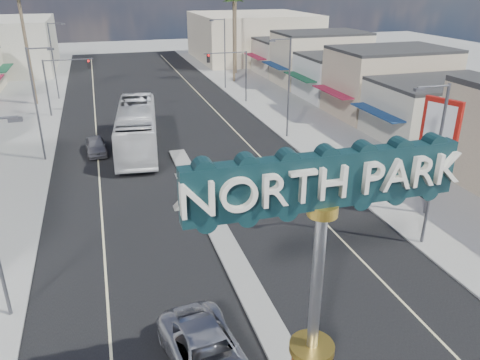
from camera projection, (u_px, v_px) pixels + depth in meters
ground at (175, 148)px, 41.01m from camera, size 160.00×160.00×0.00m
road at (175, 148)px, 41.01m from camera, size 20.00×120.00×0.01m
median_island at (221, 235)px, 26.92m from camera, size 1.30×30.00×0.16m
sidewalk_left at (0, 164)px, 37.26m from camera, size 8.00×120.00×0.12m
sidewalk_right at (320, 133)px, 44.72m from camera, size 8.00×120.00×0.12m
storefront_row_right at (349, 73)px, 57.64m from camera, size 12.00×42.00×6.00m
backdrop_far_right at (252, 37)px, 84.82m from camera, size 20.00×20.00×8.00m
gateway_sign at (319, 259)px, 14.04m from camera, size 8.20×1.50×9.15m
traffic_signal_left at (63, 76)px, 49.17m from camera, size 5.09×0.45×6.00m
traffic_signal_right at (231, 67)px, 54.06m from camera, size 5.09×0.45×6.00m
streetlight_l_mid at (37, 99)px, 36.23m from camera, size 2.03×0.22×9.00m
streetlight_l_far at (54, 57)px, 55.56m from camera, size 2.03×0.22×9.00m
streetlight_r_near at (433, 159)px, 24.21m from camera, size 2.03×0.22×9.00m
streetlight_r_mid at (287, 83)px, 41.78m from camera, size 2.03×0.22×9.00m
streetlight_r_far at (224, 50)px, 61.11m from camera, size 2.03×0.22×9.00m
palm_left_far at (19, 1)px, 50.57m from camera, size 2.60×2.60×13.10m
palm_right_mid at (234, 3)px, 63.12m from camera, size 2.60×2.60×12.10m
suv_left at (208, 355)px, 17.38m from camera, size 3.30×6.01×1.59m
car_parked_left at (96, 146)px, 39.51m from camera, size 1.91×4.21×1.40m
city_bus at (137, 128)px, 40.16m from camera, size 4.66×13.75×3.76m
bank_pylon_sign at (440, 129)px, 27.23m from camera, size 1.10×2.22×7.30m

